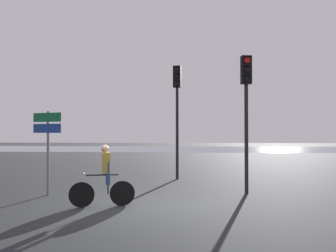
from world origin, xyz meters
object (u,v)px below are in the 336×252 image
(traffic_light_center, at_px, (177,101))
(direction_sign_post, at_px, (47,137))
(cyclist, at_px, (105,175))
(traffic_light_near_right, at_px, (246,98))

(traffic_light_center, bearing_deg, direction_sign_post, 57.11)
(traffic_light_center, height_order, cyclist, traffic_light_center)
(traffic_light_near_right, distance_m, direction_sign_post, 6.36)
(traffic_light_near_right, height_order, cyclist, traffic_light_near_right)
(direction_sign_post, height_order, cyclist, direction_sign_post)
(traffic_light_center, xyz_separation_m, direction_sign_post, (-3.80, -4.31, -1.47))
(direction_sign_post, bearing_deg, traffic_light_center, -109.79)
(traffic_light_center, distance_m, direction_sign_post, 5.93)
(traffic_light_near_right, bearing_deg, cyclist, 22.74)
(cyclist, bearing_deg, direction_sign_post, 37.98)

